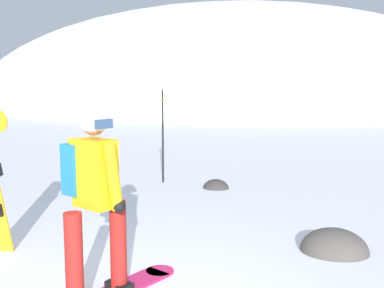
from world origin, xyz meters
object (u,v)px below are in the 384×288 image
at_px(snowboarder_main, 93,198).
at_px(rock_dark, 334,252).
at_px(piste_marker_near, 163,128).
at_px(rock_mid, 216,188).

xyz_separation_m(snowboarder_main, rock_dark, (2.09, 1.72, -0.92)).
bearing_deg(piste_marker_near, rock_dark, -45.54).
distance_m(snowboarder_main, piste_marker_near, 4.83).
height_order(piste_marker_near, rock_dark, piste_marker_near).
bearing_deg(rock_dark, piste_marker_near, 134.46).
bearing_deg(piste_marker_near, snowboarder_main, -79.49).
distance_m(piste_marker_near, rock_dark, 4.37).
height_order(rock_dark, rock_mid, rock_dark).
bearing_deg(rock_mid, rock_dark, -55.71).
distance_m(snowboarder_main, rock_mid, 4.60).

